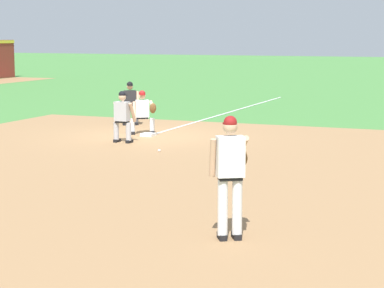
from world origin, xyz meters
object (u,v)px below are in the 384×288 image
(baserunner, at_px, (122,115))
(umpire, at_px, (130,101))
(first_base_bag, at_px, (148,135))
(pitcher, at_px, (231,170))
(first_baseman, at_px, (143,110))
(baseball, at_px, (159,151))

(baserunner, relative_size, umpire, 1.00)
(first_base_bag, xyz_separation_m, pitcher, (-9.78, -6.00, 1.01))
(pitcher, relative_size, first_baseman, 1.39)
(first_baseman, distance_m, umpire, 2.42)
(first_baseman, xyz_separation_m, baserunner, (-1.81, -0.23, 0.06))
(first_base_bag, relative_size, first_baseman, 0.28)
(first_baseman, bearing_deg, baserunner, -172.67)
(first_base_bag, height_order, baseball, first_base_bag)
(first_base_bag, distance_m, baserunner, 1.67)
(umpire, bearing_deg, pitcher, -147.26)
(baseball, xyz_separation_m, first_baseman, (2.93, 1.87, 0.69))
(baseball, bearing_deg, pitcher, -148.18)
(umpire, bearing_deg, baserunner, -156.16)
(first_base_bag, distance_m, baseball, 3.04)
(first_base_bag, xyz_separation_m, baserunner, (-1.49, 0.08, 0.75))
(first_baseman, bearing_deg, first_base_bag, -135.18)
(pitcher, height_order, first_baseman, pitcher)
(first_base_bag, bearing_deg, baseball, -149.20)
(baserunner, bearing_deg, pitcher, -143.70)
(first_baseman, height_order, baserunner, baserunner)
(first_base_bag, xyz_separation_m, first_baseman, (0.32, 0.31, 0.69))
(baseball, height_order, umpire, umpire)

